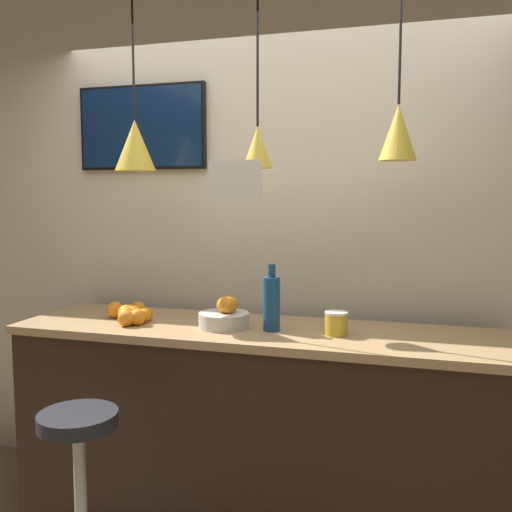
{
  "coord_description": "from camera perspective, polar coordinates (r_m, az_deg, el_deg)",
  "views": [
    {
      "loc": [
        0.77,
        -1.92,
        1.65
      ],
      "look_at": [
        0.0,
        0.68,
        1.37
      ],
      "focal_mm": 40.0,
      "sensor_mm": 36.0,
      "label": 1
    }
  ],
  "objects": [
    {
      "name": "back_wall",
      "position": [
        3.13,
        2.24,
        2.33
      ],
      "size": [
        8.0,
        0.06,
        2.9
      ],
      "color": "beige",
      "rests_on": "ground_plane"
    },
    {
      "name": "orange_pile",
      "position": [
        2.99,
        -12.35,
        -5.61
      ],
      "size": [
        0.28,
        0.31,
        0.09
      ],
      "color": "orange",
      "rests_on": "service_counter"
    },
    {
      "name": "bar_stool",
      "position": [
        2.61,
        -17.19,
        -20.49
      ],
      "size": [
        0.39,
        0.39,
        0.78
      ],
      "color": "#B7B7BC",
      "rests_on": "ground_plane"
    },
    {
      "name": "spread_jar",
      "position": [
        2.65,
        8.03,
        -6.69
      ],
      "size": [
        0.11,
        0.11,
        0.11
      ],
      "color": "gold",
      "rests_on": "service_counter"
    },
    {
      "name": "pendant_lamp_middle",
      "position": [
        2.74,
        0.15,
        11.08
      ],
      "size": [
        0.14,
        0.14,
        1.02
      ],
      "color": "black"
    },
    {
      "name": "fruit_bowl",
      "position": [
        2.79,
        -3.11,
        -5.94
      ],
      "size": [
        0.25,
        0.25,
        0.15
      ],
      "color": "beige",
      "rests_on": "service_counter"
    },
    {
      "name": "juice_bottle",
      "position": [
        2.7,
        1.57,
        -4.67
      ],
      "size": [
        0.08,
        0.08,
        0.32
      ],
      "color": "navy",
      "rests_on": "service_counter"
    },
    {
      "name": "pendant_lamp_right",
      "position": [
        2.64,
        14.02,
        12.04
      ],
      "size": [
        0.17,
        0.17,
        0.99
      ],
      "color": "black"
    },
    {
      "name": "hanging_menu_board",
      "position": [
        2.49,
        -2.15,
        7.63
      ],
      "size": [
        0.24,
        0.01,
        0.17
      ],
      "color": "silver"
    },
    {
      "name": "mounted_tv",
      "position": [
        3.38,
        -11.36,
        12.48
      ],
      "size": [
        0.77,
        0.04,
        0.47
      ],
      "color": "black"
    },
    {
      "name": "pendant_lamp_left",
      "position": [
        2.99,
        -12.0,
        10.85
      ],
      "size": [
        0.21,
        0.21,
        1.02
      ],
      "color": "black"
    },
    {
      "name": "service_counter",
      "position": [
        2.94,
        0.0,
        -16.84
      ],
      "size": [
        2.39,
        0.64,
        1.02
      ],
      "color": "black",
      "rests_on": "ground_plane"
    }
  ]
}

